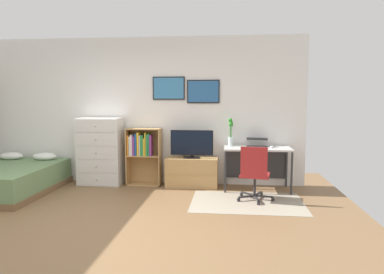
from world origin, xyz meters
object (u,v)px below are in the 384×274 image
Objects in this scene: bed at (6,179)px; computer_mouse at (272,147)px; bookshelf at (142,151)px; desk at (257,155)px; dresser at (100,151)px; laptop at (257,143)px; tv_stand at (192,172)px; television at (192,144)px; office_chair at (254,172)px; bamboo_vase at (231,132)px.

computer_mouse is at bearing 7.53° from bed.
bookshelf reaches higher than desk.
bed is at bearing -151.71° from dresser.
dresser is 2.84m from laptop.
desk is (1.15, -0.02, 0.34)m from tv_stand.
bed is 3.20m from television.
laptop is (1.15, 0.03, 0.03)m from television.
dresser is 1.43× the size of office_chair.
television is at bearing -90.00° from tv_stand.
computer_mouse is (2.31, -0.15, 0.12)m from bookshelf.
computer_mouse is 0.21× the size of bamboo_vase.
bamboo_vase reaches higher than desk.
television reaches higher than computer_mouse.
tv_stand is at bearing -174.11° from bamboo_vase.
television is (1.69, -0.01, 0.16)m from dresser.
desk is at bearing -82.06° from laptop.
office_chair reaches higher than bed.
dresser is 1.62× the size of television.
bed is at bearing -171.70° from computer_mouse.
desk is 0.83m from office_chair.
office_chair is 1.98× the size of laptop.
office_chair is 0.92m from laptop.
bookshelf is 0.91× the size of desk.
bed is at bearing -159.53° from bookshelf.
bookshelf is 1.37× the size of television.
television is at bearing 176.64° from computer_mouse.
television is at bearing -0.24° from dresser.
bamboo_vase is at bearing 0.91° from bookshelf.
bookshelf is 2.09× the size of bamboo_vase.
office_chair is (1.97, -0.88, -0.17)m from bookshelf.
tv_stand is (1.69, 0.02, -0.35)m from dresser.
dresser is 2.84m from desk.
tv_stand is 1.08× the size of office_chair.
bed is at bearing -163.56° from laptop.
bamboo_vase is (-0.46, 0.06, 0.19)m from laptop.
bed is at bearing -170.13° from desk.
bookshelf is 2.07m from desk.
bed is 1.61m from dresser.
office_chair is 1.73× the size of bamboo_vase.
laptop reaches higher than computer_mouse.
computer_mouse is at bearing -3.69° from bookshelf.
bed is 3.88× the size of bamboo_vase.
desk is at bearing 92.69° from office_chair.
dresser is (1.37, 0.74, 0.38)m from bed.
bamboo_vase is (-0.46, 0.09, 0.38)m from desk.
desk is at bearing -0.12° from dresser.
dresser is 1.07× the size of desk.
bamboo_vase reaches higher than laptop.
desk is (1.15, 0.00, -0.17)m from television.
television is 0.73m from bamboo_vase.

